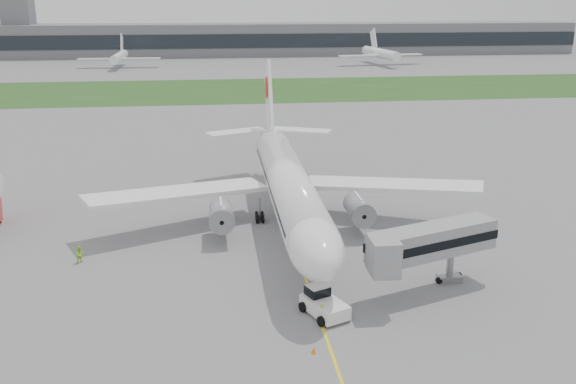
{
  "coord_description": "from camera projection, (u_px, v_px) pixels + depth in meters",
  "views": [
    {
      "loc": [
        -8.81,
        -67.82,
        27.14
      ],
      "look_at": [
        -0.27,
        2.0,
        5.25
      ],
      "focal_mm": 40.0,
      "sensor_mm": 36.0,
      "label": 1
    }
  ],
  "objects": [
    {
      "name": "distant_aircraft_left",
      "position": [
        120.0,
        68.0,
        242.93
      ],
      "size": [
        30.93,
        27.4,
        11.66
      ],
      "primitive_type": null,
      "rotation": [
        0.0,
        0.0,
        -0.02
      ],
      "color": "white",
      "rests_on": "ground"
    },
    {
      "name": "safety_cone_right",
      "position": [
        335.0,
        321.0,
        54.85
      ],
      "size": [
        0.39,
        0.39,
        0.54
      ],
      "primitive_type": "cone",
      "color": "orange",
      "rests_on": "ground"
    },
    {
      "name": "ground",
      "position": [
        292.0,
        241.0,
        73.37
      ],
      "size": [
        600.0,
        600.0,
        0.0
      ],
      "primitive_type": "plane",
      "color": "gray",
      "rests_on": "ground"
    },
    {
      "name": "ground_crew_far",
      "position": [
        80.0,
        254.0,
        67.23
      ],
      "size": [
        1.13,
        1.1,
        1.83
      ],
      "primitive_type": "imported",
      "rotation": [
        0.0,
        0.0,
        0.7
      ],
      "color": "#ACF528",
      "rests_on": "ground"
    },
    {
      "name": "terminal_building",
      "position": [
        227.0,
        40.0,
        289.16
      ],
      "size": [
        320.0,
        22.3,
        14.0
      ],
      "color": "slate",
      "rests_on": "ground"
    },
    {
      "name": "jet_bridge",
      "position": [
        426.0,
        244.0,
        59.51
      ],
      "size": [
        13.73,
        8.35,
        6.58
      ],
      "rotation": [
        0.0,
        0.0,
        0.35
      ],
      "color": "gray",
      "rests_on": "ground"
    },
    {
      "name": "airliner",
      "position": [
        287.0,
        182.0,
        76.3
      ],
      "size": [
        48.13,
        53.95,
        17.88
      ],
      "color": "white",
      "rests_on": "ground"
    },
    {
      "name": "apron_markings",
      "position": [
        298.0,
        258.0,
        68.63
      ],
      "size": [
        70.0,
        70.0,
        0.04
      ],
      "primitive_type": null,
      "color": "yellow",
      "rests_on": "ground"
    },
    {
      "name": "distant_aircraft_right",
      "position": [
        380.0,
        65.0,
        252.45
      ],
      "size": [
        38.05,
        34.68,
        13.0
      ],
      "primitive_type": null,
      "rotation": [
        0.0,
        0.0,
        0.15
      ],
      "color": "white",
      "rests_on": "ground"
    },
    {
      "name": "grass_strip",
      "position": [
        240.0,
        90.0,
        187.1
      ],
      "size": [
        600.0,
        50.0,
        0.02
      ],
      "primitive_type": "cube",
      "color": "#24461A",
      "rests_on": "ground"
    },
    {
      "name": "control_tower",
      "position": [
        23.0,
        57.0,
        282.83
      ],
      "size": [
        12.0,
        12.0,
        56.0
      ],
      "primitive_type": null,
      "color": "slate",
      "rests_on": "ground"
    },
    {
      "name": "pushback_tug",
      "position": [
        323.0,
        302.0,
        56.44
      ],
      "size": [
        4.38,
        5.15,
        2.31
      ],
      "rotation": [
        0.0,
        0.0,
        0.41
      ],
      "color": "white",
      "rests_on": "ground"
    },
    {
      "name": "ground_crew_near",
      "position": [
        321.0,
        313.0,
        55.05
      ],
      "size": [
        0.72,
        0.62,
        1.67
      ],
      "primitive_type": "imported",
      "rotation": [
        0.0,
        0.0,
        3.57
      ],
      "color": "#B0E726",
      "rests_on": "ground"
    },
    {
      "name": "safety_cone_left",
      "position": [
        314.0,
        350.0,
        50.39
      ],
      "size": [
        0.41,
        0.41,
        0.57
      ],
      "primitive_type": "cone",
      "color": "orange",
      "rests_on": "ground"
    }
  ]
}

